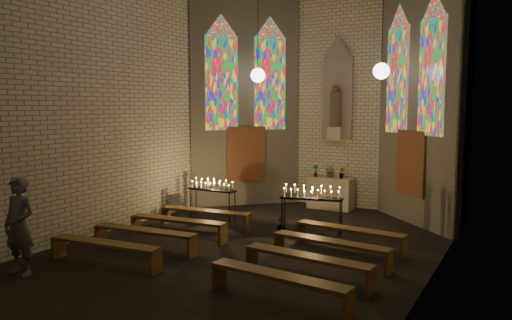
# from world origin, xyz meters

# --- Properties ---
(floor) EXTENTS (12.00, 12.00, 0.00)m
(floor) POSITION_xyz_m (0.00, 0.00, 0.00)
(floor) COLOR black
(floor) RESTS_ON ground
(room) EXTENTS (8.22, 12.43, 7.00)m
(room) POSITION_xyz_m (-0.00, 3.37, 3.72)
(room) COLOR beige
(room) RESTS_ON ground
(altar) EXTENTS (1.40, 0.60, 1.00)m
(altar) POSITION_xyz_m (0.00, 5.45, 0.50)
(altar) COLOR beige
(altar) RESTS_ON ground
(flower_vase_left) EXTENTS (0.22, 0.16, 0.39)m
(flower_vase_left) POSITION_xyz_m (-0.52, 5.45, 1.20)
(flower_vase_left) COLOR #4C723F
(flower_vase_left) RESTS_ON altar
(flower_vase_center) EXTENTS (0.41, 0.38, 0.38)m
(flower_vase_center) POSITION_xyz_m (-0.01, 5.44, 1.19)
(flower_vase_center) COLOR #4C723F
(flower_vase_center) RESTS_ON altar
(flower_vase_right) EXTENTS (0.24, 0.21, 0.36)m
(flower_vase_right) POSITION_xyz_m (0.38, 5.42, 1.18)
(flower_vase_right) COLOR #4C723F
(flower_vase_right) RESTS_ON altar
(aisle_flower_pot) EXTENTS (0.23, 0.23, 0.41)m
(aisle_flower_pot) POSITION_xyz_m (-0.05, 2.02, 0.21)
(aisle_flower_pot) COLOR #4C723F
(aisle_flower_pot) RESTS_ON ground
(votive_stand_left) EXTENTS (1.50, 0.41, 1.10)m
(votive_stand_left) POSITION_xyz_m (-2.47, 2.40, 0.94)
(votive_stand_left) COLOR black
(votive_stand_left) RESTS_ON ground
(votive_stand_right) EXTENTS (1.64, 0.71, 1.17)m
(votive_stand_right) POSITION_xyz_m (0.69, 2.29, 1.00)
(votive_stand_right) COLOR black
(votive_stand_right) RESTS_ON ground
(pew_left_0) EXTENTS (2.61, 0.60, 0.50)m
(pew_left_0) POSITION_xyz_m (-2.00, 1.41, 0.40)
(pew_left_0) COLOR brown
(pew_left_0) RESTS_ON ground
(pew_right_0) EXTENTS (2.61, 0.60, 0.50)m
(pew_right_0) POSITION_xyz_m (2.00, 1.41, 0.40)
(pew_right_0) COLOR brown
(pew_right_0) RESTS_ON ground
(pew_left_1) EXTENTS (2.61, 0.60, 0.50)m
(pew_left_1) POSITION_xyz_m (-2.00, 0.21, 0.40)
(pew_left_1) COLOR brown
(pew_left_1) RESTS_ON ground
(pew_right_1) EXTENTS (2.61, 0.60, 0.50)m
(pew_right_1) POSITION_xyz_m (2.00, 0.21, 0.40)
(pew_right_1) COLOR brown
(pew_right_1) RESTS_ON ground
(pew_left_2) EXTENTS (2.61, 0.60, 0.50)m
(pew_left_2) POSITION_xyz_m (-2.00, -0.99, 0.40)
(pew_left_2) COLOR brown
(pew_left_2) RESTS_ON ground
(pew_right_2) EXTENTS (2.61, 0.60, 0.50)m
(pew_right_2) POSITION_xyz_m (2.00, -0.99, 0.40)
(pew_right_2) COLOR brown
(pew_right_2) RESTS_ON ground
(pew_left_3) EXTENTS (2.61, 0.60, 0.50)m
(pew_left_3) POSITION_xyz_m (-2.00, -2.19, 0.40)
(pew_left_3) COLOR brown
(pew_left_3) RESTS_ON ground
(pew_right_3) EXTENTS (2.61, 0.60, 0.50)m
(pew_right_3) POSITION_xyz_m (2.00, -2.19, 0.40)
(pew_right_3) COLOR brown
(pew_right_3) RESTS_ON ground
(visitor) EXTENTS (0.75, 0.54, 1.92)m
(visitor) POSITION_xyz_m (-3.02, -3.38, 0.96)
(visitor) COLOR #555460
(visitor) RESTS_ON ground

